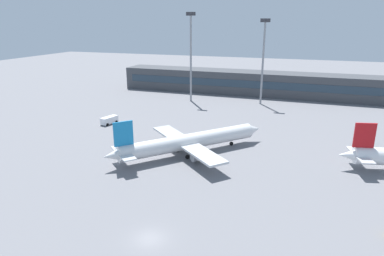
{
  "coord_description": "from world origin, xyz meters",
  "views": [
    {
      "loc": [
        18.42,
        -35.54,
        28.19
      ],
      "look_at": [
        -7.84,
        40.0,
        3.0
      ],
      "focal_mm": 31.98,
      "sensor_mm": 36.0,
      "label": 1
    }
  ],
  "objects": [
    {
      "name": "airplane_near",
      "position": [
        -5.04,
        30.98,
        2.91
      ],
      "size": [
        28.41,
        30.57,
        9.55
      ],
      "color": "silver",
      "rests_on": "ground_plane"
    },
    {
      "name": "service_van_white",
      "position": [
        -34.57,
        45.0,
        1.11
      ],
      "size": [
        3.31,
        5.54,
        2.08
      ],
      "color": "white",
      "rests_on": "ground_plane"
    },
    {
      "name": "floodlight_tower_west",
      "position": [
        -22.3,
        80.3,
        17.59
      ],
      "size": [
        3.2,
        0.8,
        31.0
      ],
      "color": "gray",
      "rests_on": "ground_plane"
    },
    {
      "name": "terminal_building",
      "position": [
        0.0,
        99.7,
        4.5
      ],
      "size": [
        112.68,
        12.13,
        9.0
      ],
      "color": "#3F4247",
      "rests_on": "ground_plane"
    },
    {
      "name": "floodlight_tower_east",
      "position": [
        2.54,
        83.93,
        16.5
      ],
      "size": [
        3.2,
        0.8,
        28.86
      ],
      "color": "gray",
      "rests_on": "ground_plane"
    },
    {
      "name": "ground_plane",
      "position": [
        0.0,
        40.0,
        0.0
      ],
      "size": [
        400.0,
        400.0,
        0.0
      ],
      "primitive_type": "plane",
      "color": "slate"
    }
  ]
}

